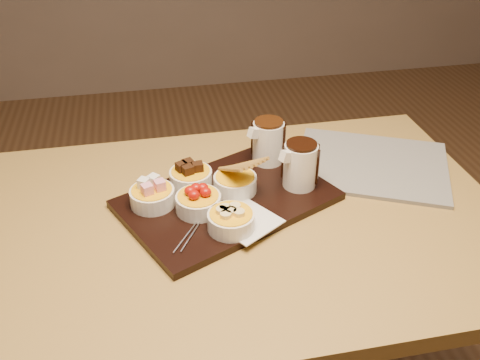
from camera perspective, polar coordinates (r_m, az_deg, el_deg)
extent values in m
cube|color=#A3813C|center=(1.20, -0.22, -4.62)|extent=(1.20, 0.80, 0.04)
cylinder|color=#A3813C|center=(1.73, -20.67, -9.59)|extent=(0.06, 0.06, 0.71)
cylinder|color=#A3813C|center=(1.84, 14.45, -5.32)|extent=(0.06, 0.06, 0.71)
cube|color=black|center=(1.23, -1.37, -2.15)|extent=(0.54, 0.47, 0.02)
cube|color=white|center=(1.15, 0.69, -4.39)|extent=(0.17, 0.17, 0.00)
cylinder|color=white|center=(1.20, -9.32, -1.81)|extent=(0.10, 0.10, 0.04)
cylinder|color=white|center=(1.26, -5.25, 0.19)|extent=(0.10, 0.10, 0.04)
cylinder|color=white|center=(1.17, -4.45, -2.48)|extent=(0.10, 0.10, 0.04)
cylinder|color=white|center=(1.23, -0.52, -0.39)|extent=(0.10, 0.10, 0.04)
cylinder|color=white|center=(1.12, -0.95, -4.42)|extent=(0.10, 0.10, 0.04)
cylinder|color=silver|center=(1.24, 6.44, 1.53)|extent=(0.10, 0.10, 0.11)
cylinder|color=silver|center=(1.33, 3.03, 4.03)|extent=(0.10, 0.10, 0.11)
cube|color=beige|center=(1.41, 13.81, 1.63)|extent=(0.47, 0.43, 0.01)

